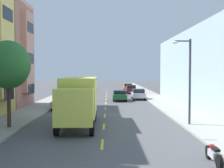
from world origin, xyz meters
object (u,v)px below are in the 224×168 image
parked_sedan_champagne (63,102)px  parked_hatchback_burgundy (131,89)px  parked_suv_white (86,86)px  delivery_box_truck (79,99)px  parked_hatchback_orange (128,87)px  parked_hatchback_silver (138,94)px  parked_motorcycle (214,154)px  parked_suv_black (75,93)px  moving_forest_sedan (119,95)px  street_tree_second (8,65)px  street_lamp (188,74)px  parked_suv_teal (81,89)px

parked_sedan_champagne → parked_hatchback_burgundy: size_ratio=1.13×
parked_suv_white → parked_hatchback_burgundy: bearing=-44.1°
delivery_box_truck → parked_hatchback_orange: 38.48m
delivery_box_truck → parked_hatchback_silver: (6.29, 19.29, -1.19)m
delivery_box_truck → parked_motorcycle: bearing=-53.3°
parked_suv_black → moving_forest_sedan: (6.07, -1.45, -0.24)m
street_tree_second → moving_forest_sedan: street_tree_second is taller
street_lamp → moving_forest_sedan: street_lamp is taller
parked_hatchback_orange → parked_sedan_champagne: bearing=-106.9°
street_lamp → parked_suv_white: (-10.36, 39.58, -2.70)m
street_tree_second → parked_hatchback_orange: bearing=74.7°
street_lamp → delivery_box_truck: bearing=177.1°
parked_hatchback_orange → parked_sedan_champagne: 29.99m
parked_sedan_champagne → moving_forest_sedan: 10.44m
parked_sedan_champagne → parked_hatchback_burgundy: parked_hatchback_burgundy is taller
street_lamp → parked_sedan_champagne: size_ratio=1.34×
street_lamp → parked_hatchback_silver: (-1.45, 19.69, -2.93)m
street_lamp → parked_suv_white: size_ratio=1.25×
parked_suv_teal → parked_hatchback_burgundy: parked_suv_teal is taller
parked_motorcycle → parked_suv_black: bearing=107.9°
street_lamp → moving_forest_sedan: size_ratio=1.34×
parked_suv_black → parked_hatchback_silver: bearing=1.1°
parked_hatchback_burgundy → parked_motorcycle: (0.41, -39.47, -0.35)m
parked_suv_black → parked_suv_teal: bearing=91.0°
parked_hatchback_orange → parked_sedan_champagne: parked_hatchback_orange is taller
parked_hatchback_orange → parked_suv_teal: bearing=-134.0°
parked_suv_white → moving_forest_sedan: (6.22, -21.51, -0.24)m
parked_hatchback_silver → parked_motorcycle: (0.27, -28.07, -0.35)m
parked_hatchback_silver → parked_motorcycle: 28.08m
delivery_box_truck → parked_hatchback_burgundy: delivery_box_truck is taller
parked_hatchback_orange → parked_suv_black: parked_suv_black is taller
street_tree_second → parked_motorcycle: size_ratio=2.84×
street_lamp → parked_suv_black: street_lamp is taller
delivery_box_truck → parked_suv_white: delivery_box_truck is taller
parked_hatchback_orange → moving_forest_sedan: bearing=-97.1°
street_tree_second → parked_suv_black: size_ratio=1.21×
street_lamp → parked_suv_teal: (-10.37, 29.27, -2.70)m
street_lamp → parked_suv_black: bearing=117.6°
parked_hatchback_silver → parked_hatchback_orange: bearing=90.5°
parked_sedan_champagne → parked_hatchback_burgundy: (8.74, 21.41, 0.01)m
parked_suv_white → moving_forest_sedan: bearing=-73.9°
parked_hatchback_orange → parked_hatchback_burgundy: same height
parked_hatchback_orange → parked_hatchback_burgundy: 7.28m
street_lamp → parked_hatchback_orange: size_ratio=1.50×
parked_hatchback_silver → parked_hatchback_burgundy: (-0.14, 11.39, 0.00)m
parked_hatchback_silver → moving_forest_sedan: parked_hatchback_silver is taller
parked_hatchback_orange → parked_sedan_champagne: (-8.73, -28.69, -0.01)m
moving_forest_sedan → street_lamp: bearing=-77.1°
parked_suv_white → parked_hatchback_burgundy: (8.76, -8.50, -0.23)m
parked_sedan_champagne → moving_forest_sedan: bearing=53.5°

